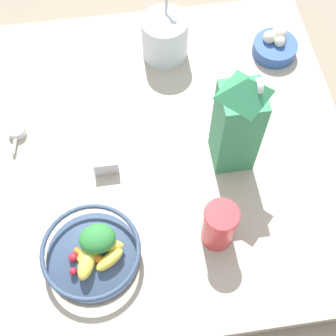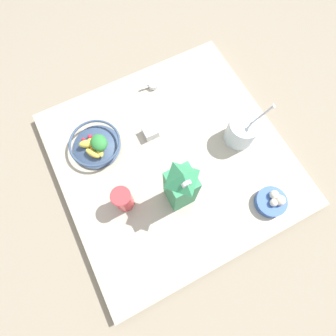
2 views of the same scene
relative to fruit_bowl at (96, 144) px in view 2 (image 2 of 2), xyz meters
The scene contains 9 objects.
ground_plane 0.32m from the fruit_bowl, 34.79° to the right, with size 6.00×6.00×0.00m, color gray.
countertop 0.32m from the fruit_bowl, 34.79° to the right, with size 0.90×0.90×0.05m.
fruit_bowl is the anchor object (origin of this frame).
milk_carton 0.41m from the fruit_bowl, 58.72° to the right, with size 0.09×0.09×0.29m.
yogurt_tub 0.59m from the fruit_bowl, 22.71° to the right, with size 0.14×0.12×0.23m.
drinking_cup 0.27m from the fruit_bowl, 88.10° to the right, with size 0.07×0.07×0.13m.
spice_jar 0.23m from the fruit_bowl, 10.80° to the right, with size 0.06×0.06×0.04m.
measuring_scoop 0.38m from the fruit_bowl, 26.10° to the left, with size 0.09×0.04×0.02m.
garlic_bowl 0.72m from the fruit_bowl, 45.79° to the right, with size 0.12×0.12×0.07m.
Camera 2 is at (-0.19, -0.34, 1.05)m, focal length 28.00 mm.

